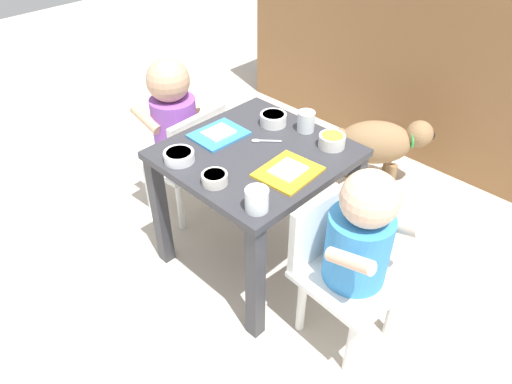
{
  "coord_description": "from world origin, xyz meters",
  "views": [
    {
      "loc": [
        0.9,
        -0.92,
        1.31
      ],
      "look_at": [
        0.0,
        0.0,
        0.31
      ],
      "focal_mm": 33.42,
      "sensor_mm": 36.0,
      "label": 1
    }
  ],
  "objects_px": {
    "seated_child_left": "(177,123)",
    "cereal_bowl_right_side": "(179,156)",
    "cereal_bowl_left_side": "(215,178)",
    "veggie_bowl_near": "(332,140)",
    "food_tray_left": "(219,134)",
    "dining_table": "(256,174)",
    "food_tray_right": "(288,172)",
    "veggie_bowl_far": "(273,119)",
    "spoon_by_left_tray": "(263,141)",
    "water_cup_left": "(306,123)",
    "dog": "(380,143)",
    "seated_child_right": "(356,240)",
    "water_cup_right": "(257,201)"
  },
  "relations": [
    {
      "from": "seated_child_right",
      "to": "water_cup_right",
      "type": "xyz_separation_m",
      "value": [
        -0.22,
        -0.17,
        0.11
      ]
    },
    {
      "from": "water_cup_right",
      "to": "veggie_bowl_far",
      "type": "height_order",
      "value": "water_cup_right"
    },
    {
      "from": "dining_table",
      "to": "cereal_bowl_right_side",
      "type": "bearing_deg",
      "value": -122.01
    },
    {
      "from": "dining_table",
      "to": "food_tray_left",
      "type": "distance_m",
      "value": 0.18
    },
    {
      "from": "veggie_bowl_far",
      "to": "veggie_bowl_near",
      "type": "xyz_separation_m",
      "value": [
        0.23,
        0.03,
        0.0
      ]
    },
    {
      "from": "seated_child_right",
      "to": "cereal_bowl_left_side",
      "type": "relative_size",
      "value": 8.23
    },
    {
      "from": "cereal_bowl_left_side",
      "to": "cereal_bowl_right_side",
      "type": "distance_m",
      "value": 0.17
    },
    {
      "from": "food_tray_left",
      "to": "food_tray_right",
      "type": "bearing_deg",
      "value": 0.0
    },
    {
      "from": "water_cup_left",
      "to": "veggie_bowl_far",
      "type": "height_order",
      "value": "water_cup_left"
    },
    {
      "from": "dining_table",
      "to": "water_cup_left",
      "type": "height_order",
      "value": "water_cup_left"
    },
    {
      "from": "water_cup_right",
      "to": "spoon_by_left_tray",
      "type": "distance_m",
      "value": 0.35
    },
    {
      "from": "water_cup_left",
      "to": "spoon_by_left_tray",
      "type": "relative_size",
      "value": 0.85
    },
    {
      "from": "seated_child_left",
      "to": "water_cup_left",
      "type": "xyz_separation_m",
      "value": [
        0.46,
        0.21,
        0.1
      ]
    },
    {
      "from": "dining_table",
      "to": "veggie_bowl_near",
      "type": "relative_size",
      "value": 6.3
    },
    {
      "from": "food_tray_left",
      "to": "seated_child_left",
      "type": "bearing_deg",
      "value": 174.89
    },
    {
      "from": "veggie_bowl_near",
      "to": "seated_child_left",
      "type": "bearing_deg",
      "value": -162.18
    },
    {
      "from": "seated_child_left",
      "to": "spoon_by_left_tray",
      "type": "bearing_deg",
      "value": 7.41
    },
    {
      "from": "veggie_bowl_near",
      "to": "dog",
      "type": "bearing_deg",
      "value": 101.14
    },
    {
      "from": "veggie_bowl_far",
      "to": "spoon_by_left_tray",
      "type": "distance_m",
      "value": 0.12
    },
    {
      "from": "spoon_by_left_tray",
      "to": "food_tray_right",
      "type": "bearing_deg",
      "value": -23.41
    },
    {
      "from": "water_cup_right",
      "to": "veggie_bowl_far",
      "type": "xyz_separation_m",
      "value": [
        -0.28,
        0.37,
        -0.01
      ]
    },
    {
      "from": "dining_table",
      "to": "food_tray_right",
      "type": "height_order",
      "value": "food_tray_right"
    },
    {
      "from": "veggie_bowl_far",
      "to": "veggie_bowl_near",
      "type": "distance_m",
      "value": 0.23
    },
    {
      "from": "water_cup_right",
      "to": "spoon_by_left_tray",
      "type": "relative_size",
      "value": 0.79
    },
    {
      "from": "food_tray_left",
      "to": "spoon_by_left_tray",
      "type": "xyz_separation_m",
      "value": [
        0.13,
        0.08,
        -0.0
      ]
    },
    {
      "from": "veggie_bowl_near",
      "to": "dining_table",
      "type": "bearing_deg",
      "value": -129.13
    },
    {
      "from": "food_tray_right",
      "to": "seated_child_right",
      "type": "bearing_deg",
      "value": -3.55
    },
    {
      "from": "seated_child_left",
      "to": "water_cup_left",
      "type": "relative_size",
      "value": 9.36
    },
    {
      "from": "seated_child_left",
      "to": "cereal_bowl_right_side",
      "type": "relative_size",
      "value": 6.88
    },
    {
      "from": "cereal_bowl_left_side",
      "to": "spoon_by_left_tray",
      "type": "bearing_deg",
      "value": 102.6
    },
    {
      "from": "food_tray_left",
      "to": "veggie_bowl_near",
      "type": "bearing_deg",
      "value": 34.25
    },
    {
      "from": "water_cup_left",
      "to": "cereal_bowl_right_side",
      "type": "bearing_deg",
      "value": -110.96
    },
    {
      "from": "dog",
      "to": "spoon_by_left_tray",
      "type": "relative_size",
      "value": 4.48
    },
    {
      "from": "veggie_bowl_far",
      "to": "spoon_by_left_tray",
      "type": "xyz_separation_m",
      "value": [
        0.05,
        -0.11,
        -0.02
      ]
    },
    {
      "from": "dog",
      "to": "water_cup_right",
      "type": "relative_size",
      "value": 5.65
    },
    {
      "from": "food_tray_right",
      "to": "seated_child_left",
      "type": "bearing_deg",
      "value": 177.61
    },
    {
      "from": "seated_child_left",
      "to": "food_tray_left",
      "type": "bearing_deg",
      "value": -5.11
    },
    {
      "from": "seated_child_left",
      "to": "water_cup_right",
      "type": "xyz_separation_m",
      "value": [
        0.63,
        -0.21,
        0.1
      ]
    },
    {
      "from": "seated_child_left",
      "to": "seated_child_right",
      "type": "relative_size",
      "value": 1.04
    },
    {
      "from": "food_tray_left",
      "to": "water_cup_left",
      "type": "distance_m",
      "value": 0.3
    },
    {
      "from": "water_cup_left",
      "to": "cereal_bowl_left_side",
      "type": "height_order",
      "value": "water_cup_left"
    },
    {
      "from": "water_cup_left",
      "to": "veggie_bowl_near",
      "type": "relative_size",
      "value": 0.81
    },
    {
      "from": "cereal_bowl_left_side",
      "to": "veggie_bowl_near",
      "type": "xyz_separation_m",
      "value": [
        0.12,
        0.4,
        0.0
      ]
    },
    {
      "from": "food_tray_right",
      "to": "veggie_bowl_far",
      "type": "distance_m",
      "value": 0.3
    },
    {
      "from": "spoon_by_left_tray",
      "to": "dining_table",
      "type": "bearing_deg",
      "value": -68.35
    },
    {
      "from": "water_cup_left",
      "to": "seated_child_right",
      "type": "bearing_deg",
      "value": -31.92
    },
    {
      "from": "food_tray_left",
      "to": "veggie_bowl_near",
      "type": "distance_m",
      "value": 0.38
    },
    {
      "from": "veggie_bowl_far",
      "to": "seated_child_left",
      "type": "bearing_deg",
      "value": -155.46
    },
    {
      "from": "dog",
      "to": "food_tray_right",
      "type": "bearing_deg",
      "value": -82.06
    },
    {
      "from": "cereal_bowl_left_side",
      "to": "veggie_bowl_far",
      "type": "xyz_separation_m",
      "value": [
        -0.11,
        0.37,
        0.0
      ]
    }
  ]
}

